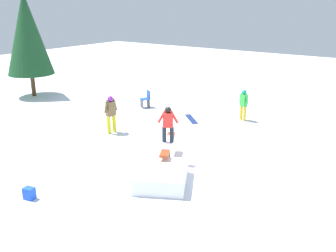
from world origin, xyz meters
TOP-DOWN VIEW (x-y plane):
  - ground_plane at (0.00, 0.00)m, footprint 60.00×60.00m
  - rail_feature at (0.00, 0.00)m, footprint 2.12×1.31m
  - snow_kicker_ramp at (-1.42, -0.76)m, footprint 2.29×2.17m
  - main_rider_on_rail at (0.00, 0.00)m, footprint 1.28×0.89m
  - bystander_green at (5.93, -0.06)m, footprint 0.37×0.60m
  - bystander_brown at (1.13, 3.70)m, footprint 0.70×0.26m
  - loose_snowboard_navy at (4.68, 1.97)m, footprint 1.24×1.27m
  - folding_chair at (5.08, 5.00)m, footprint 0.60×0.60m
  - backpack_on_snow at (-4.31, 1.69)m, footprint 0.29×0.34m
  - pine_tree_far at (3.28, 11.94)m, footprint 2.58×2.58m

SIDE VIEW (x-z plane):
  - ground_plane at x=0.00m, z-range 0.00..0.00m
  - loose_snowboard_navy at x=4.68m, z-range 0.00..0.02m
  - backpack_on_snow at x=-4.31m, z-range 0.00..0.34m
  - snow_kicker_ramp at x=-1.42m, z-range 0.00..0.49m
  - folding_chair at x=5.08m, z-range -0.03..0.85m
  - rail_feature at x=0.00m, z-range 0.24..0.95m
  - bystander_green at x=5.93m, z-range 0.09..1.54m
  - bystander_brown at x=1.13m, z-range 0.10..1.68m
  - main_rider_on_rail at x=0.00m, z-range 0.69..1.96m
  - pine_tree_far at x=3.28m, z-range 0.64..6.50m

